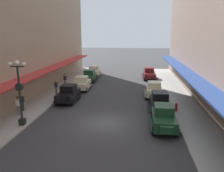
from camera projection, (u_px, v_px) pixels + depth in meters
name	position (u px, v px, depth m)	size (l,w,h in m)	color
ground_plane	(104.00, 123.00, 19.34)	(200.00, 200.00, 0.00)	#38383A
sidewalk_left	(19.00, 119.00, 20.12)	(3.00, 60.00, 0.15)	#A8A59E
sidewalk_right	(197.00, 126.00, 18.52)	(3.00, 60.00, 0.15)	#A8A59E
parked_car_0	(82.00, 83.00, 30.41)	(2.19, 4.28, 1.84)	beige
parked_car_1	(68.00, 93.00, 25.13)	(2.23, 4.29, 1.84)	black
parked_car_2	(160.00, 102.00, 22.04)	(2.23, 4.29, 1.84)	black
parked_car_3	(94.00, 71.00, 39.69)	(2.18, 4.27, 1.84)	beige
parked_car_4	(149.00, 73.00, 37.59)	(2.27, 4.31, 1.84)	#591919
parked_car_5	(164.00, 117.00, 18.05)	(2.17, 4.27, 1.84)	#193D23
parked_car_6	(154.00, 89.00, 27.03)	(2.22, 4.29, 1.84)	beige
parked_car_7	(89.00, 76.00, 35.45)	(2.16, 4.27, 1.84)	#193D23
lamp_post_with_clock	(19.00, 90.00, 17.95)	(1.42, 0.44, 5.16)	black
fire_hydrant	(176.00, 107.00, 21.67)	(0.24, 0.24, 0.82)	#B21E19
pedestrian_0	(65.00, 80.00, 32.03)	(0.36, 0.28, 1.67)	slate
pedestrian_1	(56.00, 87.00, 27.69)	(0.36, 0.24, 1.64)	#4C4238
pedestrian_2	(18.00, 106.00, 20.65)	(0.36, 0.28, 1.67)	slate
pedestrian_3	(22.00, 102.00, 21.72)	(0.36, 0.24, 1.64)	#2D2D33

